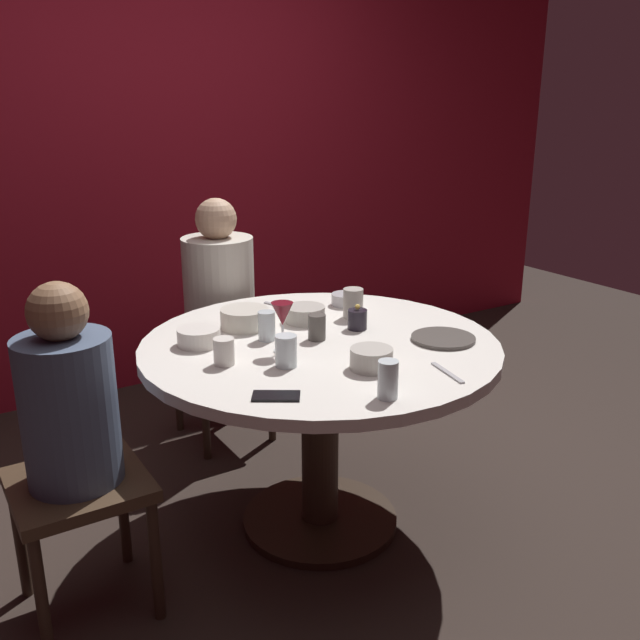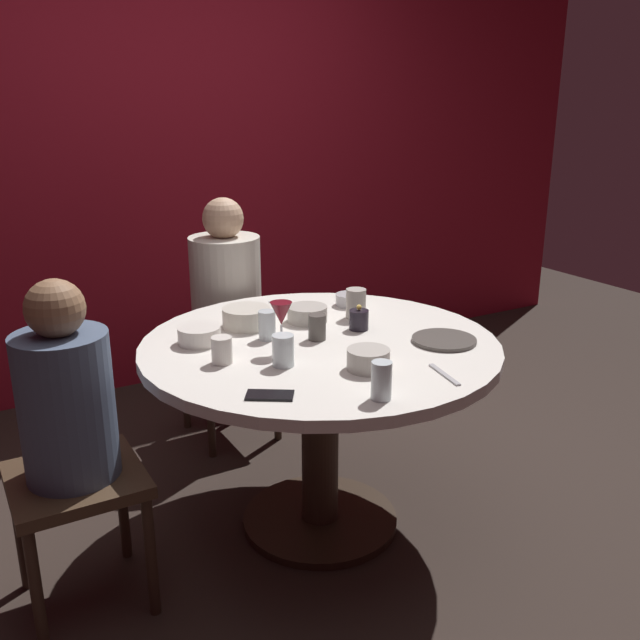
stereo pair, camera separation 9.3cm
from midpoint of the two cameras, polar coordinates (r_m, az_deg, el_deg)
ground_plane at (r=2.85m, az=0.97°, el=-16.16°), size 8.00×8.00×0.00m
back_wall at (r=4.00m, az=-12.40°, el=13.25°), size 6.00×0.10×2.60m
dining_table at (r=2.57m, az=1.04°, el=-5.17°), size 1.29×1.29×0.75m
seated_diner_left at (r=2.25m, az=-18.80°, el=-7.19°), size 0.40×0.40×1.10m
seated_diner_back at (r=3.27m, az=-6.86°, el=2.16°), size 0.40×0.40×1.16m
candle_holder at (r=2.63m, az=4.20°, el=0.03°), size 0.07×0.07×0.10m
wine_glass at (r=2.37m, az=-2.07°, el=0.35°), size 0.08×0.08×0.18m
dinner_plate at (r=2.55m, az=11.12°, el=-1.62°), size 0.23×0.23×0.01m
cell_phone at (r=2.06m, az=-2.83°, el=-6.17°), size 0.16×0.13×0.01m
bowl_serving_large at (r=2.93m, az=3.37°, el=1.67°), size 0.12×0.12×0.05m
bowl_salad_center at (r=2.66m, az=-5.04°, el=0.22°), size 0.18×0.18×0.07m
bowl_small_white at (r=2.51m, az=-8.78°, el=-1.23°), size 0.15×0.15×0.06m
bowl_sauce_side at (r=2.71m, az=-0.07°, el=0.49°), size 0.16×0.16×0.06m
bowl_rice_portion at (r=2.25m, az=5.14°, el=-3.23°), size 0.14×0.14×0.07m
cup_near_candle at (r=2.76m, az=3.91°, el=1.34°), size 0.08×0.08×0.12m
cup_by_left_diner at (r=2.03m, az=6.35°, el=-4.95°), size 0.06×0.06×0.12m
cup_by_right_diner at (r=2.27m, az=-1.86°, el=-2.51°), size 0.07×0.07×0.11m
cup_center_front at (r=2.31m, az=-6.88°, el=-2.46°), size 0.07×0.07×0.09m
cup_far_edge at (r=2.52m, az=-3.30°, el=-0.43°), size 0.06×0.06×0.11m
cup_beside_wine at (r=2.51m, az=0.72°, el=-0.61°), size 0.06×0.06×0.09m
fork_near_plate at (r=2.25m, az=11.29°, el=-4.39°), size 0.05×0.18×0.01m
knife_near_plate at (r=2.92m, az=-1.95°, el=1.18°), size 0.08×0.17×0.01m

